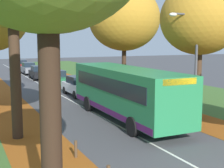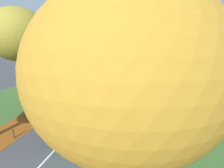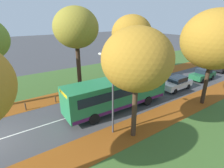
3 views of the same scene
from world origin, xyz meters
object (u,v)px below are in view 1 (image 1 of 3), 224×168
at_px(car_white_lead, 78,86).
at_px(tree_right_mid, 124,19).
at_px(car_black_third_in_line, 39,73).
at_px(streetlamp_right, 191,56).
at_px(car_green_following, 57,78).
at_px(car_grey_fourth_in_line, 28,68).
at_px(car_red_trailing, 22,65).
at_px(bus, 125,90).
at_px(tree_right_near, 200,19).
at_px(bollard_fourth, 76,149).

bearing_deg(car_white_lead, tree_right_mid, -13.07).
bearing_deg(car_black_third_in_line, tree_right_mid, -72.54).
relative_size(streetlamp_right, car_green_following, 1.42).
bearing_deg(car_white_lead, car_green_following, 91.35).
bearing_deg(car_grey_fourth_in_line, car_red_trailing, 87.90).
relative_size(car_white_lead, car_black_third_in_line, 1.00).
relative_size(tree_right_mid, bus, 0.88).
bearing_deg(car_grey_fourth_in_line, streetlamp_right, -84.82).
bearing_deg(tree_right_near, tree_right_mid, 89.82).
relative_size(bollard_fourth, car_grey_fourth_in_line, 0.16).
bearing_deg(car_red_trailing, car_grey_fourth_in_line, -92.10).
distance_m(tree_right_mid, streetlamp_right, 10.92).
height_order(bus, car_green_following, bus).
height_order(streetlamp_right, car_grey_fourth_in_line, streetlamp_right).
bearing_deg(bollard_fourth, car_black_third_in_line, 80.43).
xyz_separation_m(car_white_lead, car_grey_fourth_in_line, (-0.43, 19.28, 0.00)).
xyz_separation_m(tree_right_near, car_grey_fourth_in_line, (-4.24, 29.57, -4.98)).
distance_m(bollard_fourth, car_grey_fourth_in_line, 33.00).
relative_size(tree_right_near, bus, 0.76).
relative_size(car_white_lead, car_red_trailing, 0.99).
height_order(car_green_following, car_black_third_in_line, same).
relative_size(bollard_fourth, bus, 0.07).
xyz_separation_m(tree_right_mid, car_red_trailing, (-4.02, 27.11, -5.60)).
bearing_deg(car_red_trailing, bollard_fourth, -96.81).
bearing_deg(car_green_following, bollard_fourth, -103.74).
height_order(car_white_lead, car_grey_fourth_in_line, same).
relative_size(car_black_third_in_line, car_red_trailing, 1.00).
distance_m(streetlamp_right, car_green_following, 17.85).
xyz_separation_m(tree_right_mid, car_black_third_in_line, (-4.32, 13.74, -5.60)).
relative_size(bus, car_black_third_in_line, 2.46).
xyz_separation_m(tree_right_mid, bus, (-4.13, -7.90, -4.71)).
height_order(tree_right_mid, car_red_trailing, tree_right_mid).
distance_m(car_white_lead, car_red_trailing, 26.21).
distance_m(car_green_following, car_black_third_in_line, 6.79).
bearing_deg(streetlamp_right, car_grey_fourth_in_line, 95.18).
bearing_deg(car_black_third_in_line, tree_right_near, -79.49).
xyz_separation_m(bollard_fourth, car_red_trailing, (4.73, 39.63, 0.47)).
xyz_separation_m(car_white_lead, car_green_following, (-0.14, 6.06, 0.00)).
height_order(bollard_fourth, car_green_following, car_green_following).
height_order(bollard_fourth, car_white_lead, car_white_lead).
distance_m(bus, car_red_trailing, 35.01).
bearing_deg(bollard_fourth, car_green_following, 76.26).
height_order(bus, car_black_third_in_line, bus).
distance_m(streetlamp_right, bus, 4.22).
relative_size(bus, car_green_following, 2.48).
bearing_deg(tree_right_near, bus, 159.87).
relative_size(bollard_fourth, streetlamp_right, 0.11).
xyz_separation_m(tree_right_near, streetlamp_right, (-1.46, -1.08, -2.06)).
xyz_separation_m(tree_right_near, bollard_fourth, (-8.72, -3.12, -5.45)).
xyz_separation_m(car_green_following, car_grey_fourth_in_line, (-0.28, 13.22, 0.00)).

